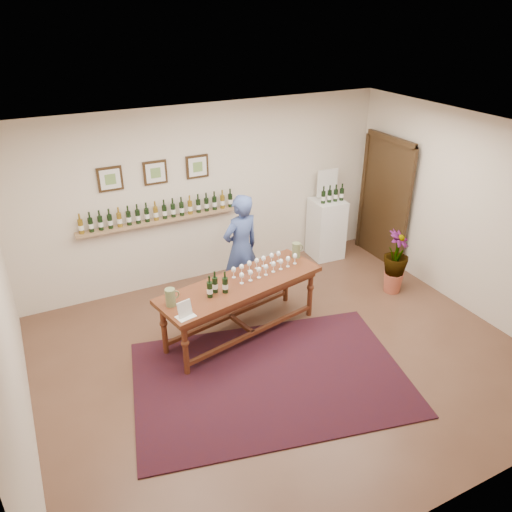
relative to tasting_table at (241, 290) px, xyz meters
name	(u,v)px	position (x,y,z in m)	size (l,w,h in m)	color
ground	(284,357)	(0.26, -0.71, -0.69)	(6.00, 6.00, 0.00)	#523424
room_shell	(341,203)	(2.38, 1.14, 0.43)	(6.00, 6.00, 6.00)	beige
rug	(270,378)	(-0.09, -1.00, -0.68)	(3.26, 2.17, 0.02)	#49120D
tasting_table	(241,290)	(0.00, 0.00, 0.00)	(2.39, 1.19, 0.81)	#462411
table_glasses	(261,266)	(0.37, 0.14, 0.21)	(1.20, 0.28, 0.17)	white
table_bottles	(216,284)	(-0.39, -0.11, 0.26)	(0.25, 0.14, 0.27)	black
pitcher_left	(170,297)	(-0.99, -0.12, 0.23)	(0.14, 0.14, 0.23)	#667046
pitcher_right	(296,250)	(1.02, 0.31, 0.23)	(0.14, 0.14, 0.22)	#667046
menu_card	(185,309)	(-0.92, -0.41, 0.22)	(0.22, 0.16, 0.20)	silver
display_pedestal	(326,229)	(2.34, 1.47, -0.16)	(0.53, 0.53, 1.06)	white
pedestal_bottles	(333,192)	(2.37, 1.39, 0.53)	(0.34, 0.09, 0.34)	black
info_sign	(327,183)	(2.39, 1.60, 0.63)	(0.39, 0.02, 0.53)	silver
potted_plant	(395,262)	(2.60, -0.05, -0.17)	(0.64, 0.64, 0.88)	#A64E37
person	(241,249)	(0.39, 0.84, 0.16)	(0.62, 0.40, 1.69)	#34467D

